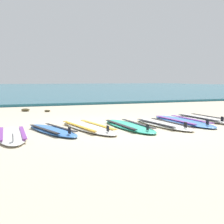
{
  "coord_description": "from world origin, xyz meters",
  "views": [
    {
      "loc": [
        -2.59,
        -6.37,
        1.0
      ],
      "look_at": [
        0.19,
        0.67,
        0.25
      ],
      "focal_mm": 52.57,
      "sensor_mm": 36.0,
      "label": 1
    }
  ],
  "objects_px": {
    "surfboard_2": "(88,127)",
    "surfboard_4": "(162,124)",
    "surfboard_0": "(12,135)",
    "surfboard_6": "(205,119)",
    "surfboard_5": "(183,121)",
    "surfboard_1": "(52,130)",
    "surfboard_3": "(129,126)"
  },
  "relations": [
    {
      "from": "surfboard_3",
      "to": "surfboard_5",
      "type": "xyz_separation_m",
      "value": [
        1.5,
        0.25,
        -0.0
      ]
    },
    {
      "from": "surfboard_0",
      "to": "surfboard_4",
      "type": "relative_size",
      "value": 0.97
    },
    {
      "from": "surfboard_1",
      "to": "surfboard_3",
      "type": "height_order",
      "value": "same"
    },
    {
      "from": "surfboard_4",
      "to": "surfboard_5",
      "type": "distance_m",
      "value": 0.78
    },
    {
      "from": "surfboard_0",
      "to": "surfboard_6",
      "type": "relative_size",
      "value": 0.91
    },
    {
      "from": "surfboard_0",
      "to": "surfboard_2",
      "type": "height_order",
      "value": "same"
    },
    {
      "from": "surfboard_5",
      "to": "surfboard_6",
      "type": "height_order",
      "value": "same"
    },
    {
      "from": "surfboard_1",
      "to": "surfboard_5",
      "type": "distance_m",
      "value": 3.12
    },
    {
      "from": "surfboard_2",
      "to": "surfboard_3",
      "type": "bearing_deg",
      "value": -8.68
    },
    {
      "from": "surfboard_0",
      "to": "surfboard_4",
      "type": "bearing_deg",
      "value": 4.42
    },
    {
      "from": "surfboard_3",
      "to": "surfboard_1",
      "type": "bearing_deg",
      "value": -179.41
    },
    {
      "from": "surfboard_2",
      "to": "surfboard_4",
      "type": "distance_m",
      "value": 1.64
    },
    {
      "from": "surfboard_3",
      "to": "surfboard_6",
      "type": "height_order",
      "value": "same"
    },
    {
      "from": "surfboard_6",
      "to": "surfboard_5",
      "type": "bearing_deg",
      "value": -165.23
    },
    {
      "from": "surfboard_0",
      "to": "surfboard_3",
      "type": "bearing_deg",
      "value": 7.21
    },
    {
      "from": "surfboard_0",
      "to": "surfboard_6",
      "type": "bearing_deg",
      "value": 9.22
    },
    {
      "from": "surfboard_2",
      "to": "surfboard_6",
      "type": "distance_m",
      "value": 3.14
    },
    {
      "from": "surfboard_0",
      "to": "surfboard_6",
      "type": "height_order",
      "value": "same"
    },
    {
      "from": "surfboard_2",
      "to": "surfboard_4",
      "type": "xyz_separation_m",
      "value": [
        1.63,
        -0.19,
        0.0
      ]
    },
    {
      "from": "surfboard_5",
      "to": "surfboard_4",
      "type": "bearing_deg",
      "value": -156.94
    },
    {
      "from": "surfboard_6",
      "to": "surfboard_0",
      "type": "bearing_deg",
      "value": -170.78
    },
    {
      "from": "surfboard_3",
      "to": "surfboard_4",
      "type": "height_order",
      "value": "same"
    },
    {
      "from": "surfboard_2",
      "to": "surfboard_0",
      "type": "bearing_deg",
      "value": -164.19
    },
    {
      "from": "surfboard_6",
      "to": "surfboard_1",
      "type": "bearing_deg",
      "value": -173.09
    },
    {
      "from": "surfboard_2",
      "to": "surfboard_3",
      "type": "distance_m",
      "value": 0.86
    },
    {
      "from": "surfboard_3",
      "to": "surfboard_4",
      "type": "relative_size",
      "value": 1.06
    },
    {
      "from": "surfboard_3",
      "to": "surfboard_6",
      "type": "relative_size",
      "value": 0.99
    },
    {
      "from": "surfboard_2",
      "to": "surfboard_5",
      "type": "distance_m",
      "value": 2.35
    },
    {
      "from": "surfboard_4",
      "to": "surfboard_6",
      "type": "height_order",
      "value": "same"
    },
    {
      "from": "surfboard_2",
      "to": "surfboard_5",
      "type": "bearing_deg",
      "value": 2.91
    },
    {
      "from": "surfboard_4",
      "to": "surfboard_6",
      "type": "distance_m",
      "value": 1.58
    },
    {
      "from": "surfboard_1",
      "to": "surfboard_6",
      "type": "height_order",
      "value": "same"
    }
  ]
}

